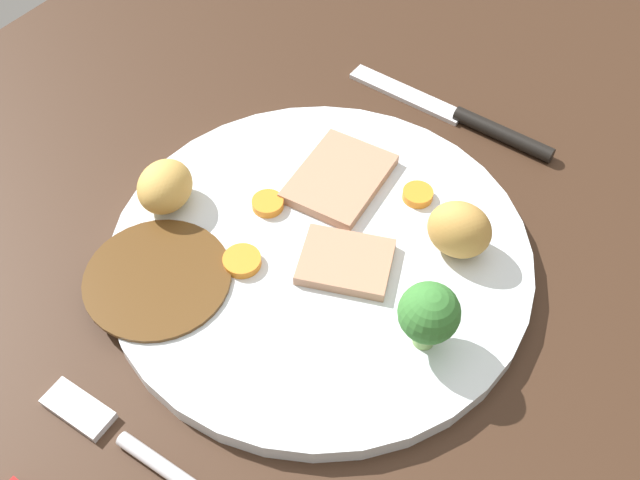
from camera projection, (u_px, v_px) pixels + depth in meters
dining_table at (338, 299)px, 51.44cm from camera, size 120.00×84.00×3.60cm
dinner_plate at (320, 255)px, 50.71cm from camera, size 29.16×29.16×1.40cm
gravy_pool at (157, 278)px, 48.47cm from camera, size 9.85×9.85×0.30cm
meat_slice_main at (351, 265)px, 48.83cm from camera, size 6.67×7.39×0.80cm
meat_slice_under at (339, 178)px, 53.71cm from camera, size 8.41×6.64×0.80cm
roast_potato_left at (165, 187)px, 51.42cm from camera, size 5.24×4.78×3.43cm
roast_potato_right at (459, 230)px, 48.61cm from camera, size 4.15×4.82×4.04cm
carrot_coin_front at (242, 261)px, 49.14cm from camera, size 2.60×2.60×0.62cm
carrot_coin_back at (268, 204)px, 52.28cm from camera, size 2.29×2.29×0.65cm
carrot_coin_side at (418, 195)px, 52.80cm from camera, size 2.22×2.22×0.67cm
broccoli_floret at (429, 314)px, 43.21cm from camera, size 3.79×3.79×5.17cm
fork at (139, 450)px, 42.33cm from camera, size 2.19×15.30×0.90cm
knife at (466, 119)px, 59.63cm from camera, size 1.76×18.51×1.20cm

